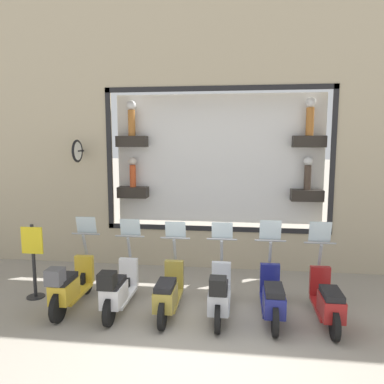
{
  "coord_description": "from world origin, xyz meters",
  "views": [
    {
      "loc": [
        -5.75,
        -0.53,
        3.21
      ],
      "look_at": [
        2.18,
        0.46,
        2.11
      ],
      "focal_mm": 35.0,
      "sensor_mm": 36.0,
      "label": 1
    }
  ],
  "objects": [
    {
      "name": "scooter_red_0",
      "position": [
        0.74,
        -2.11,
        0.43
      ],
      "size": [
        1.8,
        0.61,
        1.67
      ],
      "color": "black",
      "rests_on": "ground_plane"
    },
    {
      "name": "scooter_olive_3",
      "position": [
        0.73,
        0.72,
        0.43
      ],
      "size": [
        1.8,
        0.6,
        1.59
      ],
      "color": "black",
      "rests_on": "ground_plane"
    },
    {
      "name": "scooter_white_4",
      "position": [
        0.67,
        1.67,
        0.47
      ],
      "size": [
        1.8,
        0.6,
        1.62
      ],
      "color": "black",
      "rests_on": "ground_plane"
    },
    {
      "name": "shop_sign_post",
      "position": [
        1.14,
        3.59,
        0.82
      ],
      "size": [
        0.36,
        0.45,
        1.54
      ],
      "color": "#232326",
      "rests_on": "ground_plane"
    },
    {
      "name": "scooter_yellow_5",
      "position": [
        0.68,
        2.62,
        0.49
      ],
      "size": [
        1.81,
        0.61,
        1.64
      ],
      "color": "black",
      "rests_on": "ground_plane"
    },
    {
      "name": "ground_plane",
      "position": [
        0.0,
        0.0,
        0.0
      ],
      "size": [
        120.0,
        120.0,
        0.0
      ],
      "primitive_type": "plane",
      "color": "gray"
    },
    {
      "name": "scooter_navy_1",
      "position": [
        0.74,
        -1.17,
        0.44
      ],
      "size": [
        1.8,
        0.6,
        1.67
      ],
      "color": "black",
      "rests_on": "ground_plane"
    },
    {
      "name": "building_facade",
      "position": [
        3.6,
        0.0,
        4.88
      ],
      "size": [
        1.2,
        36.0,
        9.55
      ],
      "color": "tan",
      "rests_on": "ground_plane"
    },
    {
      "name": "scooter_silver_2",
      "position": [
        0.67,
        -0.22,
        0.47
      ],
      "size": [
        1.8,
        0.6,
        1.6
      ],
      "color": "black",
      "rests_on": "ground_plane"
    }
  ]
}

